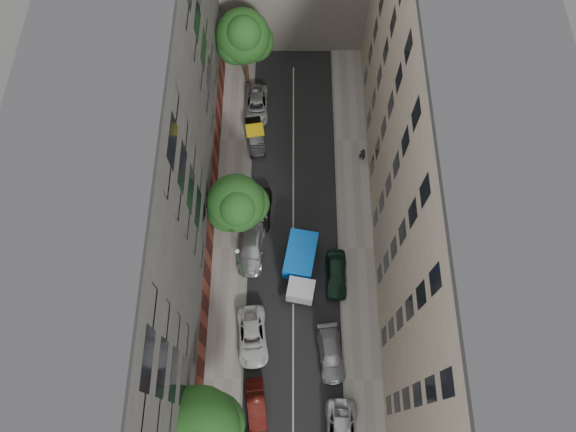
{
  "coord_description": "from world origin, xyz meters",
  "views": [
    {
      "loc": [
        -0.38,
        -15.56,
        42.08
      ],
      "look_at": [
        -0.46,
        0.42,
        6.0
      ],
      "focal_mm": 32.0,
      "sensor_mm": 36.0,
      "label": 1
    }
  ],
  "objects_px": {
    "pedestrian": "(362,154)",
    "car_left_5": "(256,137)",
    "car_left_4": "(262,209)",
    "car_right_2": "(336,274)",
    "tarp_truck": "(301,266)",
    "tree_far": "(244,39)",
    "tree_mid": "(237,205)",
    "car_left_1": "(256,404)",
    "car_left_3": "(251,247)",
    "car_left_2": "(252,337)",
    "car_right_1": "(331,354)",
    "car_left_6": "(257,105)",
    "lamp_post": "(240,262)"
  },
  "relations": [
    {
      "from": "tarp_truck",
      "to": "tree_far",
      "type": "height_order",
      "value": "tree_far"
    },
    {
      "from": "car_right_1",
      "to": "car_right_2",
      "type": "height_order",
      "value": "car_right_2"
    },
    {
      "from": "car_left_3",
      "to": "car_left_6",
      "type": "height_order",
      "value": "car_left_3"
    },
    {
      "from": "car_left_3",
      "to": "car_left_4",
      "type": "height_order",
      "value": "car_left_3"
    },
    {
      "from": "car_right_2",
      "to": "car_right_1",
      "type": "bearing_deg",
      "value": -94.49
    },
    {
      "from": "tarp_truck",
      "to": "pedestrian",
      "type": "relative_size",
      "value": 3.62
    },
    {
      "from": "tree_mid",
      "to": "tree_far",
      "type": "bearing_deg",
      "value": 90.0
    },
    {
      "from": "car_left_2",
      "to": "car_left_6",
      "type": "distance_m",
      "value": 22.4
    },
    {
      "from": "tree_mid",
      "to": "lamp_post",
      "type": "xyz_separation_m",
      "value": [
        0.3,
        -4.38,
        -0.97
      ]
    },
    {
      "from": "car_right_1",
      "to": "tree_mid",
      "type": "xyz_separation_m",
      "value": [
        -7.48,
        10.82,
        4.51
      ]
    },
    {
      "from": "car_left_5",
      "to": "car_right_2",
      "type": "height_order",
      "value": "car_right_2"
    },
    {
      "from": "tarp_truck",
      "to": "tree_mid",
      "type": "distance_m",
      "value": 7.38
    },
    {
      "from": "pedestrian",
      "to": "car_left_4",
      "type": "bearing_deg",
      "value": 49.11
    },
    {
      "from": "car_right_2",
      "to": "tree_far",
      "type": "distance_m",
      "value": 22.58
    },
    {
      "from": "tree_far",
      "to": "lamp_post",
      "type": "distance_m",
      "value": 20.51
    },
    {
      "from": "pedestrian",
      "to": "tree_far",
      "type": "bearing_deg",
      "value": -20.76
    },
    {
      "from": "car_right_2",
      "to": "tree_mid",
      "type": "distance_m",
      "value": 10.19
    },
    {
      "from": "tarp_truck",
      "to": "car_left_5",
      "type": "distance_m",
      "value": 13.8
    },
    {
      "from": "pedestrian",
      "to": "car_left_5",
      "type": "bearing_deg",
      "value": 6.41
    },
    {
      "from": "tarp_truck",
      "to": "pedestrian",
      "type": "xyz_separation_m",
      "value": [
        5.8,
        11.06,
        -0.47
      ]
    },
    {
      "from": "car_left_2",
      "to": "tree_mid",
      "type": "relative_size",
      "value": 0.65
    },
    {
      "from": "car_right_2",
      "to": "pedestrian",
      "type": "bearing_deg",
      "value": 77.38
    },
    {
      "from": "car_right_2",
      "to": "tarp_truck",
      "type": "bearing_deg",
      "value": 172.06
    },
    {
      "from": "car_right_2",
      "to": "pedestrian",
      "type": "xyz_separation_m",
      "value": [
        2.8,
        11.54,
        0.25
      ]
    },
    {
      "from": "car_left_3",
      "to": "car_left_4",
      "type": "relative_size",
      "value": 1.26
    },
    {
      "from": "car_left_2",
      "to": "tarp_truck",
      "type": "bearing_deg",
      "value": 49.44
    },
    {
      "from": "car_left_1",
      "to": "lamp_post",
      "type": "bearing_deg",
      "value": 90.82
    },
    {
      "from": "car_left_3",
      "to": "tree_far",
      "type": "height_order",
      "value": "tree_far"
    },
    {
      "from": "tarp_truck",
      "to": "car_left_1",
      "type": "xyz_separation_m",
      "value": [
        -3.4,
        -10.76,
        -0.83
      ]
    },
    {
      "from": "car_left_1",
      "to": "car_left_3",
      "type": "bearing_deg",
      "value": 86.62
    },
    {
      "from": "car_left_3",
      "to": "pedestrian",
      "type": "distance_m",
      "value": 13.55
    },
    {
      "from": "car_left_2",
      "to": "pedestrian",
      "type": "bearing_deg",
      "value": 53.79
    },
    {
      "from": "car_left_1",
      "to": "car_right_1",
      "type": "xyz_separation_m",
      "value": [
        5.77,
        3.77,
        0.03
      ]
    },
    {
      "from": "car_left_1",
      "to": "car_right_2",
      "type": "height_order",
      "value": "car_right_2"
    },
    {
      "from": "car_right_1",
      "to": "pedestrian",
      "type": "distance_m",
      "value": 18.38
    },
    {
      "from": "car_left_4",
      "to": "car_left_1",
      "type": "bearing_deg",
      "value": -87.33
    },
    {
      "from": "car_left_1",
      "to": "car_left_6",
      "type": "bearing_deg",
      "value": 84.68
    },
    {
      "from": "car_left_1",
      "to": "car_right_1",
      "type": "relative_size",
      "value": 0.84
    },
    {
      "from": "car_left_3",
      "to": "tree_mid",
      "type": "xyz_separation_m",
      "value": [
        -0.9,
        1.9,
        4.44
      ]
    },
    {
      "from": "car_right_2",
      "to": "car_left_4",
      "type": "bearing_deg",
      "value": 137.87
    },
    {
      "from": "tarp_truck",
      "to": "tree_mid",
      "type": "xyz_separation_m",
      "value": [
        -5.1,
        3.83,
        3.72
      ]
    },
    {
      "from": "car_left_4",
      "to": "car_left_2",
      "type": "bearing_deg",
      "value": -89.81
    },
    {
      "from": "car_left_5",
      "to": "tree_far",
      "type": "height_order",
      "value": "tree_far"
    },
    {
      "from": "car_left_5",
      "to": "car_right_1",
      "type": "bearing_deg",
      "value": -81.05
    },
    {
      "from": "lamp_post",
      "to": "car_left_1",
      "type": "bearing_deg",
      "value": -82.19
    },
    {
      "from": "car_right_2",
      "to": "car_left_1",
      "type": "bearing_deg",
      "value": -120.86
    },
    {
      "from": "car_left_4",
      "to": "car_right_2",
      "type": "distance_m",
      "value": 8.77
    },
    {
      "from": "car_right_2",
      "to": "tree_mid",
      "type": "height_order",
      "value": "tree_mid"
    },
    {
      "from": "car_left_4",
      "to": "car_left_5",
      "type": "relative_size",
      "value": 0.98
    },
    {
      "from": "car_left_2",
      "to": "car_left_4",
      "type": "bearing_deg",
      "value": 81.37
    }
  ]
}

